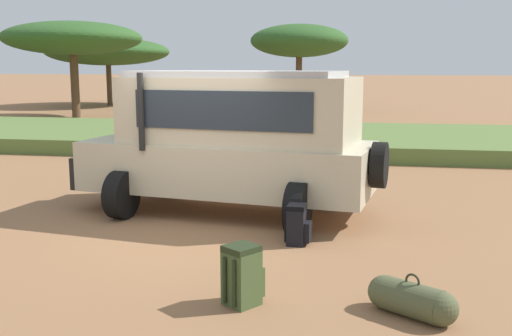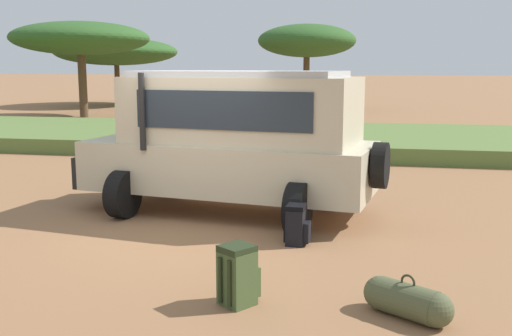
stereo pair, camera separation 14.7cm
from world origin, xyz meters
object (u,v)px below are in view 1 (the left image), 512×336
Objects in this scene: acacia_tree_far_left at (108,52)px; acacia_tree_left_mid at (73,38)px; safari_vehicle at (233,139)px; acacia_tree_centre_back at (299,41)px; duffel_bag_low_black_case at (412,300)px; backpack_cluster_center at (297,225)px; backpack_beside_front_wheel at (242,276)px.

acacia_tree_left_mid reaches higher than acacia_tree_far_left.
acacia_tree_centre_back reaches higher than safari_vehicle.
duffel_bag_low_black_case is at bearing -81.34° from acacia_tree_centre_back.
backpack_cluster_center is 0.10× the size of acacia_tree_centre_back.
backpack_beside_front_wheel is at bearing -59.20° from acacia_tree_left_mid.
backpack_beside_front_wheel is 1.76m from duffel_bag_low_black_case.
acacia_tree_left_mid reaches higher than safari_vehicle.
backpack_beside_front_wheel is 29.00m from acacia_tree_centre_back.
duffel_bag_low_black_case is (1.76, -0.01, -0.14)m from backpack_beside_front_wheel.
acacia_tree_centre_back is (-2.94, 26.37, 3.63)m from backpack_cluster_center.
acacia_tree_centre_back is at bearing -8.19° from acacia_tree_far_left.
acacia_tree_far_left is at bearing 117.95° from safari_vehicle.
acacia_tree_centre_back reaches higher than backpack_beside_front_wheel.
safari_vehicle is at bearing -55.98° from acacia_tree_left_mid.
acacia_tree_centre_back is (10.21, 7.15, 0.09)m from acacia_tree_left_mid.
acacia_tree_left_mid is at bearing 124.02° from safari_vehicle.
duffel_bag_low_black_case is 26.24m from acacia_tree_left_mid.
safari_vehicle reaches higher than backpack_beside_front_wheel.
backpack_beside_front_wheel is 0.10× the size of acacia_tree_left_mid.
safari_vehicle is 0.65× the size of acacia_tree_far_left.
safari_vehicle is 9.42× the size of backpack_cluster_center.
acacia_tree_left_mid is (-12.82, 21.51, 3.50)m from backpack_beside_front_wheel.
safari_vehicle is 0.82× the size of acacia_tree_left_mid.
backpack_beside_front_wheel is at bearing -63.73° from acacia_tree_far_left.
acacia_tree_centre_back reaches higher than backpack_cluster_center.
acacia_tree_far_left is at bearing 103.87° from acacia_tree_left_mid.
safari_vehicle is 4.94m from duffel_bag_low_black_case.
acacia_tree_left_mid is 12.47m from acacia_tree_centre_back.
safari_vehicle is 24.89m from acacia_tree_centre_back.
acacia_tree_far_left is (-16.79, 30.45, 3.22)m from duffel_bag_low_black_case.
safari_vehicle reaches higher than backpack_cluster_center.
acacia_tree_left_mid is at bearing 124.39° from backpack_cluster_center.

